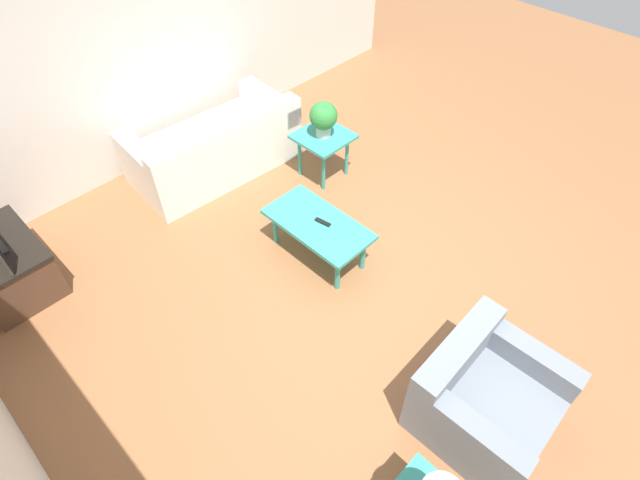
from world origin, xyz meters
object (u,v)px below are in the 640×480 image
Objects in this scene: armchair at (484,397)px; potted_plant at (323,117)px; side_table_plant at (323,141)px; tv_stand_chest at (6,265)px; coffee_table at (318,227)px; sofa at (215,148)px.

armchair is 3.18m from potted_plant.
potted_plant is (0.00, -0.00, 0.30)m from side_table_plant.
tv_stand_chest is 2.34× the size of potted_plant.
side_table_plant is 0.30m from potted_plant.
coffee_table is (2.03, -0.33, 0.10)m from armchair.
armchair is at bearing -152.87° from tv_stand_chest.
side_table_plant is (2.88, -1.26, 0.17)m from armchair.
sofa is 1.80m from coffee_table.
sofa reaches higher than side_table_plant.
side_table_plant reaches higher than tv_stand_chest.
tv_stand_chest is at bearing 115.62° from armchair.
potted_plant is at bearing -105.65° from tv_stand_chest.
side_table_plant is (-0.95, -0.80, 0.17)m from sofa.
coffee_table is 2.61× the size of potted_plant.
coffee_table is 1.32m from potted_plant.
side_table_plant is 1.41× the size of potted_plant.
coffee_table is at bearing 132.07° from side_table_plant.
sofa is at bearing 40.09° from potted_plant.
tv_stand_chest is (3.77, 1.93, -0.01)m from armchair.
armchair is 1.71× the size of side_table_plant.
sofa reaches higher than coffee_table.
potted_plant is (0.85, -0.94, 0.38)m from coffee_table.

